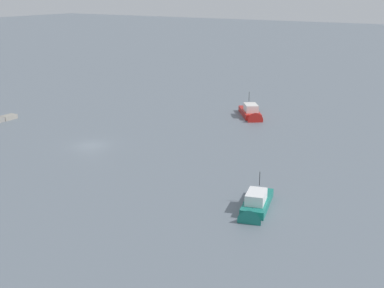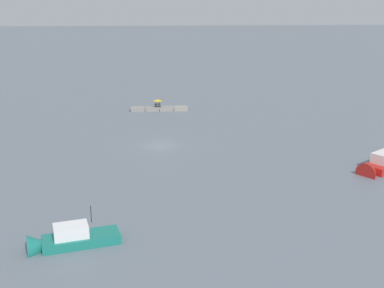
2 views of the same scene
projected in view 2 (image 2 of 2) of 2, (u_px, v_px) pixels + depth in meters
The scene contains 7 objects.
ground_plane at pixel (160, 145), 63.94m from camera, with size 500.00×500.00×0.00m, color slate.
seawall_pier at pixel (159, 109), 82.78m from camera, with size 9.31×1.41×0.66m.
person_seated_blue_left at pixel (159, 105), 82.63m from camera, with size 0.43×0.63×0.73m.
person_seated_brown_right at pixel (156, 105), 82.53m from camera, with size 0.43×0.63×0.73m.
umbrella_open_yellow at pixel (158, 100), 82.28m from camera, with size 1.45×1.45×1.31m.
motorboat_teal_near at pixel (66, 241), 38.29m from camera, with size 7.17×3.77×3.85m.
motorboat_red_mid at pixel (382, 166), 54.76m from camera, with size 7.80×6.60×4.43m.
Camera 2 is at (-0.06, 61.36, 18.46)m, focal length 47.18 mm.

